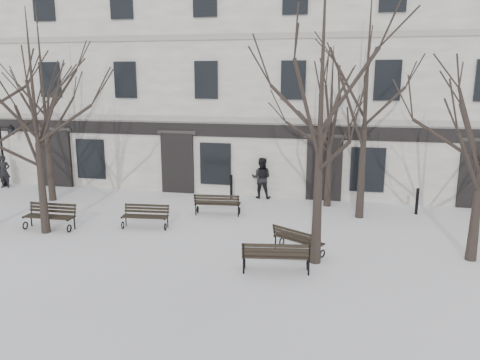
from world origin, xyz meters
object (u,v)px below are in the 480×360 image
(bench_3, at_px, (145,215))
(bench_4, at_px, (217,203))
(tree_1, at_px, (33,96))
(tree_2, at_px, (322,72))
(bench_1, at_px, (276,255))
(lamp_post, at_px, (6,151))
(bench_0, at_px, (50,215))
(bench_2, at_px, (297,239))

(bench_3, relative_size, bench_4, 0.93)
(bench_4, bearing_deg, bench_3, 37.87)
(tree_1, xyz_separation_m, tree_2, (9.76, -0.82, 0.79))
(bench_1, height_order, lamp_post, lamp_post)
(tree_2, distance_m, bench_4, 7.87)
(bench_3, xyz_separation_m, lamp_post, (-9.60, 4.89, 1.38))
(bench_1, height_order, bench_3, bench_1)
(bench_0, bearing_deg, bench_1, -15.40)
(tree_2, relative_size, bench_1, 4.47)
(bench_0, relative_size, bench_4, 1.00)
(tree_1, xyz_separation_m, lamp_post, (-6.26, 6.17, -3.04))
(bench_0, relative_size, lamp_post, 0.59)
(tree_1, relative_size, bench_2, 4.48)
(bench_4, distance_m, lamp_post, 12.24)
(bench_3, bearing_deg, bench_1, -35.25)
(bench_4, bearing_deg, bench_1, 115.51)
(bench_1, distance_m, bench_3, 6.19)
(bench_0, distance_m, bench_4, 6.37)
(lamp_post, bearing_deg, tree_2, -23.57)
(lamp_post, bearing_deg, tree_1, -44.60)
(bench_1, bearing_deg, tree_1, -20.01)
(lamp_post, bearing_deg, bench_4, -13.28)
(tree_2, bearing_deg, bench_4, 134.92)
(bench_0, distance_m, bench_1, 9.04)
(tree_1, height_order, lamp_post, tree_1)
(tree_2, relative_size, bench_3, 5.13)
(bench_0, height_order, bench_1, bench_1)
(tree_2, bearing_deg, bench_2, 133.38)
(tree_2, xyz_separation_m, bench_3, (-6.42, 2.10, -5.21))
(bench_4, bearing_deg, bench_2, 129.97)
(tree_1, height_order, bench_3, tree_1)
(bench_3, relative_size, lamp_post, 0.55)
(bench_4, xyz_separation_m, lamp_post, (-11.84, 2.79, 1.35))
(tree_2, bearing_deg, bench_3, 161.87)
(bench_1, bearing_deg, bench_4, -67.30)
(tree_2, xyz_separation_m, bench_4, (-4.18, 4.20, -5.17))
(bench_0, bearing_deg, lamp_post, 136.25)
(lamp_post, bearing_deg, bench_1, -28.21)
(tree_1, bearing_deg, bench_0, 99.47)
(bench_4, relative_size, lamp_post, 0.59)
(tree_2, height_order, bench_3, tree_2)
(bench_0, height_order, bench_2, bench_0)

